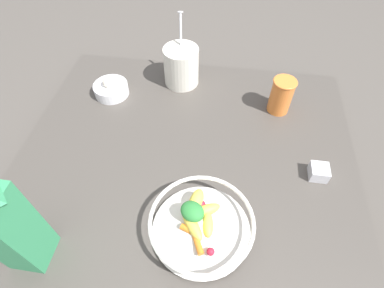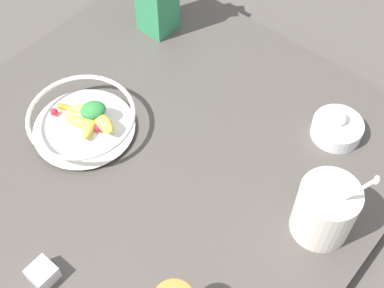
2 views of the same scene
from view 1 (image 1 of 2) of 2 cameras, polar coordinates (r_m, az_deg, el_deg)
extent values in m
plane|color=#4C4742|center=(0.86, -1.69, -6.49)|extent=(6.00, 6.00, 0.00)
cube|color=#47423D|center=(0.84, -1.72, -5.71)|extent=(0.95, 0.95, 0.04)
cylinder|color=silver|center=(0.73, 1.74, -16.08)|extent=(0.13, 0.13, 0.01)
cone|color=silver|center=(0.71, 1.79, -15.23)|extent=(0.23, 0.23, 0.04)
torus|color=silver|center=(0.69, 1.84, -14.49)|extent=(0.24, 0.24, 0.01)
ellipsoid|color=#EFD64C|center=(0.69, 3.03, -14.97)|extent=(0.07, 0.04, 0.03)
ellipsoid|color=#EFD64C|center=(0.69, 0.02, -15.15)|extent=(0.08, 0.07, 0.03)
ellipsoid|color=#EFD64C|center=(0.71, 0.77, -10.81)|extent=(0.07, 0.04, 0.03)
ellipsoid|color=#EFD64C|center=(0.71, 2.66, -12.55)|extent=(0.06, 0.07, 0.03)
cylinder|color=orange|center=(0.69, -0.33, -16.22)|extent=(0.03, 0.05, 0.01)
cylinder|color=orange|center=(0.68, 1.11, -18.48)|extent=(0.05, 0.03, 0.01)
sphere|color=red|center=(0.72, 1.81, -11.44)|extent=(0.02, 0.02, 0.02)
sphere|color=red|center=(0.71, 3.49, -12.47)|extent=(0.01, 0.01, 0.01)
sphere|color=red|center=(0.70, 3.11, -15.49)|extent=(0.01, 0.01, 0.01)
sphere|color=red|center=(0.67, 3.56, -19.79)|extent=(0.02, 0.02, 0.02)
ellipsoid|color=#2D7F38|center=(0.69, 0.07, -12.71)|extent=(0.07, 0.07, 0.03)
cube|color=#338C59|center=(0.70, -31.32, -13.83)|extent=(0.08, 0.08, 0.25)
cylinder|color=silver|center=(1.04, -2.05, 14.58)|extent=(0.12, 0.12, 0.13)
cylinder|color=white|center=(1.01, -2.14, 17.04)|extent=(0.11, 0.11, 0.02)
cylinder|color=silver|center=(1.02, -2.15, 19.29)|extent=(0.07, 0.02, 0.15)
ellipsoid|color=silver|center=(1.00, -2.24, 23.83)|extent=(0.02, 0.02, 0.01)
cylinder|color=orange|center=(0.97, 16.62, 8.80)|extent=(0.07, 0.07, 0.12)
torus|color=orange|center=(0.94, 17.38, 11.26)|extent=(0.07, 0.07, 0.01)
cube|color=silver|center=(0.86, 23.00, -4.91)|extent=(0.05, 0.05, 0.04)
cube|color=brown|center=(0.87, 22.90, -5.12)|extent=(0.04, 0.04, 0.02)
cylinder|color=white|center=(1.05, -15.12, 10.03)|extent=(0.11, 0.11, 0.04)
sphere|color=silver|center=(1.03, -15.75, 11.21)|extent=(0.03, 0.03, 0.03)
camera|label=2|loc=(1.06, 56.91, 54.45)|focal=50.00mm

